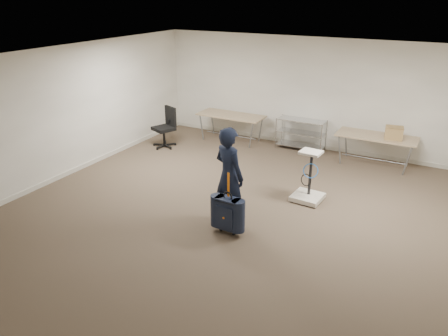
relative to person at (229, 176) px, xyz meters
The scene contains 10 objects.
ground 0.89m from the person, behind, with size 9.00×9.00×0.00m, color #403427.
room_shell 1.63m from the person, 95.56° to the left, with size 8.00×9.00×9.00m.
folding_table_left 4.47m from the person, 117.16° to the left, with size 1.80×0.75×0.73m.
folding_table_right 4.35m from the person, 66.04° to the left, with size 1.80×0.75×0.73m.
wire_shelf 4.24m from the person, 91.85° to the left, with size 1.22×0.47×0.80m.
person is the anchor object (origin of this frame).
suitcase 0.67m from the person, 65.08° to the right, with size 0.42×0.25×1.11m.
office_chair 4.34m from the person, 140.65° to the left, with size 0.63×0.64×1.04m.
equipment_cart 1.86m from the person, 55.75° to the left, with size 0.60×0.60×1.03m.
cardboard_box 4.45m from the person, 61.47° to the left, with size 0.38×0.29×0.29m, color olive.
Camera 1 is at (3.36, -6.15, 3.88)m, focal length 35.00 mm.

